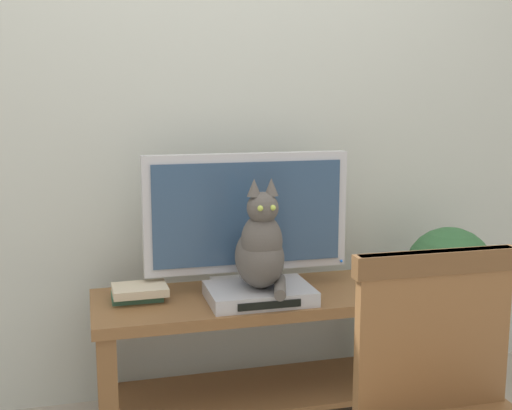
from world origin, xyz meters
The scene contains 7 objects.
back_wall centered at (0.00, 0.87, 1.40)m, with size 7.00×0.12×2.80m, color #B7BCB2.
tv_stand centered at (0.06, 0.46, 0.38)m, with size 1.28×0.49×0.55m.
tv centered at (0.06, 0.55, 0.85)m, with size 0.85×0.20×0.56m.
media_box centered at (0.07, 0.38, 0.58)m, with size 0.41×0.29×0.06m.
cat centered at (0.07, 0.36, 0.76)m, with size 0.20×0.34×0.43m.
book_stack centered at (-0.39, 0.50, 0.58)m, with size 0.22×0.16×0.06m.
potted_plant centered at (0.93, 0.43, 0.47)m, with size 0.38×0.38×0.78m.
Camera 1 is at (-0.57, -1.97, 1.35)m, focal length 45.39 mm.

